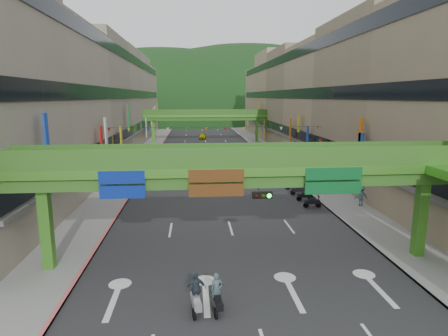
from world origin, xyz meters
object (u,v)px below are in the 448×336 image
object	(u,v)px
overpass_near	(259,180)
scooter_rider_mid	(253,165)
pedestrian_red	(339,184)
car_yellow	(203,136)
car_silver	(173,147)
scooter_rider_near	(217,295)

from	to	relation	value
overpass_near	scooter_rider_mid	xyz separation A→B (m)	(4.06, 26.88, -4.11)
pedestrian_red	overpass_near	bearing A→B (deg)	-111.91
car_yellow	pedestrian_red	xyz separation A→B (m)	(12.70, -50.97, 0.22)
car_yellow	pedestrian_red	distance (m)	52.52
overpass_near	scooter_rider_mid	bearing A→B (deg)	81.40
car_yellow	scooter_rider_mid	bearing A→B (deg)	-78.14
car_silver	pedestrian_red	world-z (taller)	pedestrian_red
car_silver	car_yellow	world-z (taller)	car_yellow
scooter_rider_near	scooter_rider_mid	distance (m)	31.98
scooter_rider_mid	car_silver	size ratio (longest dim) A/B	0.54
car_silver	car_yellow	xyz separation A→B (m)	(5.86, 19.18, 0.01)
scooter_rider_near	pedestrian_red	world-z (taller)	scooter_rider_near
overpass_near	pedestrian_red	xyz separation A→B (m)	(11.27, 16.31, -4.33)
scooter_rider_mid	car_silver	world-z (taller)	scooter_rider_mid
overpass_near	car_yellow	world-z (taller)	overpass_near
overpass_near	pedestrian_red	bearing A→B (deg)	55.36
scooter_rider_mid	pedestrian_red	distance (m)	12.79
car_yellow	pedestrian_red	world-z (taller)	pedestrian_red
scooter_rider_near	scooter_rider_mid	xyz separation A→B (m)	(6.74, 31.26, 0.24)
overpass_near	car_silver	size ratio (longest dim) A/B	7.18
scooter_rider_mid	car_yellow	size ratio (longest dim) A/B	0.55
scooter_rider_near	car_silver	world-z (taller)	scooter_rider_near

